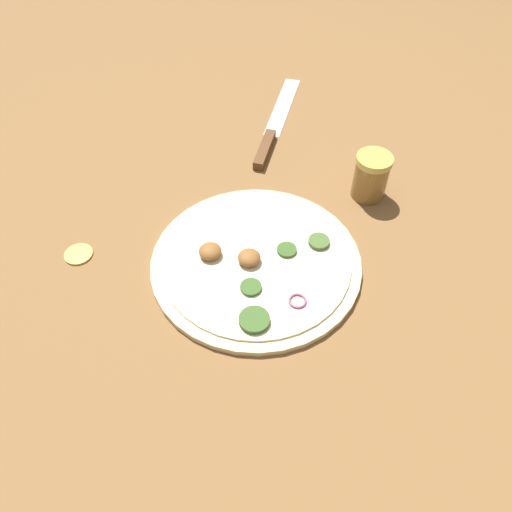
{
  "coord_description": "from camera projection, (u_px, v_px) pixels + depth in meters",
  "views": [
    {
      "loc": [
        0.49,
        0.19,
        0.63
      ],
      "look_at": [
        0.0,
        0.0,
        0.02
      ],
      "focal_mm": 35.0,
      "sensor_mm": 36.0,
      "label": 1
    }
  ],
  "objects": [
    {
      "name": "ground_plane",
      "position": [
        256.0,
        264.0,
        0.82
      ],
      "size": [
        3.0,
        3.0,
        0.0
      ],
      "primitive_type": "plane",
      "color": "brown"
    },
    {
      "name": "pizza",
      "position": [
        256.0,
        262.0,
        0.81
      ],
      "size": [
        0.34,
        0.34,
        0.03
      ],
      "color": "beige",
      "rests_on": "ground_plane"
    },
    {
      "name": "spice_jar",
      "position": [
        371.0,
        176.0,
        0.9
      ],
      "size": [
        0.06,
        0.06,
        0.09
      ],
      "color": "olive",
      "rests_on": "ground_plane"
    },
    {
      "name": "knife",
      "position": [
        271.0,
        134.0,
        1.04
      ],
      "size": [
        0.35,
        0.07,
        0.02
      ],
      "rotation": [
        0.0,
        0.0,
        3.26
      ],
      "color": "silver",
      "rests_on": "ground_plane"
    },
    {
      "name": "loose_cap",
      "position": [
        78.0,
        253.0,
        0.83
      ],
      "size": [
        0.05,
        0.05,
        0.01
      ],
      "color": "gold",
      "rests_on": "ground_plane"
    }
  ]
}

